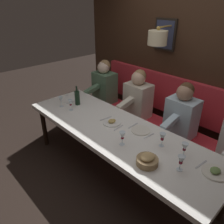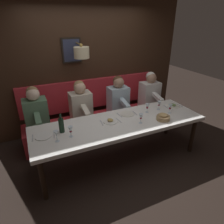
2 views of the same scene
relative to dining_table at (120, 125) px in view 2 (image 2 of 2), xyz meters
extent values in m
plane|color=black|center=(0.00, 0.00, -0.68)|extent=(12.00, 12.00, 0.00)
cube|color=white|center=(0.00, 0.00, 0.03)|extent=(0.90, 2.82, 0.06)
cylinder|color=black|center=(-0.35, -1.31, -0.34)|extent=(0.07, 0.07, 0.68)
cylinder|color=black|center=(-0.35, 1.31, -0.34)|extent=(0.07, 0.07, 0.68)
cylinder|color=black|center=(0.35, -1.31, -0.34)|extent=(0.07, 0.07, 0.68)
cylinder|color=black|center=(0.35, 1.31, -0.34)|extent=(0.07, 0.07, 0.68)
cube|color=red|center=(0.89, 0.00, -0.46)|extent=(0.52, 3.02, 0.45)
cube|color=#382316|center=(1.48, 0.00, 0.77)|extent=(0.10, 4.22, 2.90)
cube|color=red|center=(1.39, 0.00, 0.09)|extent=(0.10, 3.02, 0.64)
cube|color=black|center=(1.42, 0.36, 1.02)|extent=(0.04, 0.38, 0.47)
cube|color=#2D334C|center=(1.40, 0.36, 1.02)|extent=(0.01, 0.32, 0.41)
cylinder|color=#A37F38|center=(1.25, 0.26, 1.16)|extent=(0.35, 0.02, 0.02)
cylinder|color=beige|center=(1.08, 0.26, 1.02)|extent=(0.28, 0.28, 0.20)
sphere|color=#A37F38|center=(1.08, 0.26, 1.15)|extent=(0.06, 0.06, 0.06)
cube|color=white|center=(0.89, -1.18, 0.05)|extent=(0.30, 0.40, 0.56)
sphere|color=#A37A60|center=(0.87, -1.18, 0.43)|extent=(0.22, 0.22, 0.22)
sphere|color=silver|center=(0.90, -1.18, 0.46)|extent=(0.20, 0.20, 0.20)
cube|color=white|center=(0.60, -1.18, 0.09)|extent=(0.33, 0.09, 0.14)
cube|color=silver|center=(0.89, -0.40, 0.05)|extent=(0.30, 0.40, 0.56)
sphere|color=#A37A60|center=(0.87, -0.40, 0.43)|extent=(0.22, 0.22, 0.22)
sphere|color=#4C331E|center=(0.90, -0.40, 0.46)|extent=(0.20, 0.20, 0.20)
cube|color=silver|center=(0.60, -0.40, 0.09)|extent=(0.33, 0.09, 0.14)
cube|color=beige|center=(0.89, 0.39, 0.05)|extent=(0.30, 0.40, 0.56)
sphere|color=#D1A889|center=(0.87, 0.39, 0.43)|extent=(0.22, 0.22, 0.22)
sphere|color=#937047|center=(0.90, 0.39, 0.46)|extent=(0.20, 0.20, 0.20)
cube|color=beige|center=(0.60, 0.39, 0.09)|extent=(0.33, 0.09, 0.14)
cube|color=#567A5B|center=(0.89, 1.21, 0.05)|extent=(0.30, 0.40, 0.56)
sphere|color=beige|center=(0.87, 1.21, 0.43)|extent=(0.22, 0.22, 0.22)
sphere|color=#937047|center=(0.90, 1.21, 0.46)|extent=(0.20, 0.20, 0.20)
cube|color=#567A5B|center=(0.60, 1.21, 0.09)|extent=(0.33, 0.09, 0.14)
cylinder|color=silver|center=(0.20, -0.24, 0.07)|extent=(0.24, 0.24, 0.01)
cube|color=silver|center=(0.18, -0.39, 0.06)|extent=(0.17, 0.03, 0.01)
cube|color=silver|center=(0.22, -0.10, 0.06)|extent=(0.18, 0.02, 0.01)
cylinder|color=white|center=(0.06, 1.19, 0.07)|extent=(0.24, 0.24, 0.01)
cube|color=silver|center=(0.04, 1.04, 0.06)|extent=(0.17, 0.03, 0.01)
cube|color=silver|center=(0.08, 1.33, 0.06)|extent=(0.18, 0.04, 0.01)
cylinder|color=white|center=(0.07, 0.14, 0.07)|extent=(0.24, 0.24, 0.01)
ellipsoid|color=#AD8E4C|center=(0.07, 0.14, 0.09)|extent=(0.11, 0.09, 0.04)
cube|color=silver|center=(0.05, -0.01, 0.06)|extent=(0.17, 0.03, 0.01)
cube|color=silver|center=(0.09, 0.28, 0.06)|extent=(0.18, 0.04, 0.01)
cylinder|color=silver|center=(0.13, -1.21, 0.07)|extent=(0.24, 0.24, 0.01)
ellipsoid|color=#668447|center=(0.13, -1.21, 0.09)|extent=(0.11, 0.09, 0.04)
cube|color=silver|center=(0.11, -1.35, 0.06)|extent=(0.17, 0.02, 0.01)
cube|color=silver|center=(0.15, -1.06, 0.06)|extent=(0.18, 0.03, 0.01)
cylinder|color=silver|center=(-0.07, -0.95, 0.06)|extent=(0.06, 0.06, 0.00)
cylinder|color=silver|center=(-0.07, -0.95, 0.10)|extent=(0.01, 0.01, 0.07)
cone|color=silver|center=(-0.07, -0.95, 0.18)|extent=(0.07, 0.07, 0.08)
cylinder|color=maroon|center=(-0.07, -0.95, 0.15)|extent=(0.03, 0.03, 0.03)
cylinder|color=silver|center=(-0.11, 0.83, 0.06)|extent=(0.06, 0.06, 0.00)
cylinder|color=silver|center=(-0.11, 0.83, 0.10)|extent=(0.01, 0.01, 0.07)
cone|color=silver|center=(-0.11, 0.83, 0.18)|extent=(0.07, 0.07, 0.08)
cylinder|color=maroon|center=(-0.11, 0.83, 0.15)|extent=(0.03, 0.03, 0.02)
cylinder|color=silver|center=(-0.14, 1.03, 0.06)|extent=(0.06, 0.06, 0.00)
cylinder|color=silver|center=(-0.14, 1.03, 0.10)|extent=(0.01, 0.01, 0.07)
cone|color=silver|center=(-0.14, 1.03, 0.18)|extent=(0.07, 0.07, 0.08)
cylinder|color=silver|center=(0.13, -0.61, 0.06)|extent=(0.06, 0.06, 0.00)
cylinder|color=silver|center=(0.13, -0.61, 0.10)|extent=(0.01, 0.01, 0.07)
cone|color=silver|center=(0.13, -0.61, 0.18)|extent=(0.07, 0.07, 0.08)
cylinder|color=maroon|center=(0.13, -0.61, 0.16)|extent=(0.03, 0.03, 0.03)
cylinder|color=silver|center=(0.14, -0.87, 0.06)|extent=(0.06, 0.06, 0.00)
cylinder|color=silver|center=(0.14, -0.87, 0.10)|extent=(0.01, 0.01, 0.07)
cone|color=silver|center=(0.14, -0.87, 0.18)|extent=(0.07, 0.07, 0.08)
cylinder|color=maroon|center=(0.14, -0.87, 0.15)|extent=(0.03, 0.03, 0.02)
cylinder|color=silver|center=(-0.17, -0.28, 0.06)|extent=(0.06, 0.06, 0.00)
cylinder|color=silver|center=(-0.17, -0.28, 0.10)|extent=(0.01, 0.01, 0.07)
cone|color=silver|center=(-0.17, -0.28, 0.18)|extent=(0.07, 0.07, 0.08)
cylinder|color=maroon|center=(-0.17, -0.28, 0.15)|extent=(0.03, 0.03, 0.02)
cylinder|color=black|center=(0.08, 0.92, 0.17)|extent=(0.08, 0.08, 0.22)
cylinder|color=black|center=(0.08, 0.92, 0.32)|extent=(0.03, 0.03, 0.08)
cylinder|color=#9E7F56|center=(-0.23, -0.69, 0.09)|extent=(0.22, 0.22, 0.07)
ellipsoid|color=tan|center=(-0.23, -0.69, 0.14)|extent=(0.15, 0.13, 0.06)
camera|label=1|loc=(-1.65, -1.68, 1.53)|focal=35.25mm
camera|label=2|loc=(-2.53, 1.30, 1.59)|focal=31.78mm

